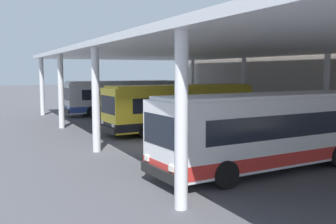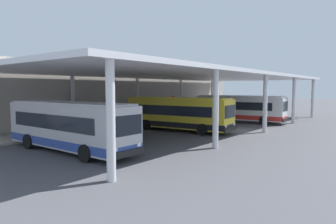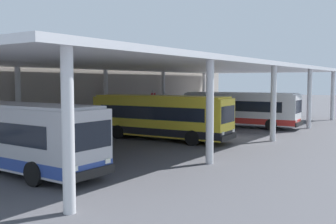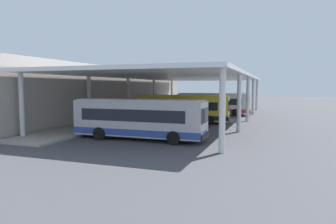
{
  "view_description": "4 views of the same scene",
  "coord_description": "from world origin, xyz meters",
  "px_view_note": "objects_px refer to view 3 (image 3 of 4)",
  "views": [
    {
      "loc": [
        19.29,
        -7.79,
        4.11
      ],
      "look_at": [
        -4.03,
        3.49,
        1.38
      ],
      "focal_mm": 41.91,
      "sensor_mm": 36.0,
      "label": 1
    },
    {
      "loc": [
        -27.19,
        -12.36,
        4.04
      ],
      "look_at": [
        -6.51,
        3.67,
        1.98
      ],
      "focal_mm": 32.35,
      "sensor_mm": 36.0,
      "label": 2
    },
    {
      "loc": [
        -26.78,
        -12.02,
        4.18
      ],
      "look_at": [
        -3.31,
        4.18,
        1.96
      ],
      "focal_mm": 42.05,
      "sensor_mm": 36.0,
      "label": 3
    },
    {
      "loc": [
        -37.08,
        -5.55,
        4.15
      ],
      "look_at": [
        -6.54,
        5.34,
        1.39
      ],
      "focal_mm": 32.06,
      "sensor_mm": 36.0,
      "label": 4
    }
  ],
  "objects_px": {
    "trash_bin": "(152,117)",
    "banner_sign": "(153,104)",
    "bus_nearest_bay": "(12,135)",
    "bus_second_bay": "(160,117)",
    "bus_middle_bay": "(240,109)",
    "bench_waiting": "(127,119)"
  },
  "relations": [
    {
      "from": "bus_nearest_bay",
      "to": "bus_second_bay",
      "type": "xyz_separation_m",
      "value": [
        11.93,
        0.01,
        0.0
      ]
    },
    {
      "from": "bus_nearest_bay",
      "to": "bus_middle_bay",
      "type": "height_order",
      "value": "same"
    },
    {
      "from": "trash_bin",
      "to": "bus_second_bay",
      "type": "bearing_deg",
      "value": -140.01
    },
    {
      "from": "bus_second_bay",
      "to": "banner_sign",
      "type": "distance_m",
      "value": 10.25
    },
    {
      "from": "bus_middle_bay",
      "to": "bench_waiting",
      "type": "xyz_separation_m",
      "value": [
        -5.64,
        8.84,
        -0.99
      ]
    },
    {
      "from": "trash_bin",
      "to": "banner_sign",
      "type": "bearing_deg",
      "value": -135.42
    },
    {
      "from": "bus_second_bay",
      "to": "bench_waiting",
      "type": "height_order",
      "value": "bus_second_bay"
    },
    {
      "from": "bus_middle_bay",
      "to": "bench_waiting",
      "type": "distance_m",
      "value": 10.53
    },
    {
      "from": "banner_sign",
      "to": "bus_nearest_bay",
      "type": "bearing_deg",
      "value": -161.74
    },
    {
      "from": "bus_nearest_bay",
      "to": "bench_waiting",
      "type": "distance_m",
      "value": 18.53
    },
    {
      "from": "bus_second_bay",
      "to": "bench_waiting",
      "type": "bearing_deg",
      "value": 55.88
    },
    {
      "from": "bus_nearest_bay",
      "to": "banner_sign",
      "type": "bearing_deg",
      "value": 18.26
    },
    {
      "from": "bus_nearest_bay",
      "to": "bus_middle_bay",
      "type": "bearing_deg",
      "value": -3.6
    },
    {
      "from": "banner_sign",
      "to": "trash_bin",
      "type": "bearing_deg",
      "value": 44.58
    },
    {
      "from": "trash_bin",
      "to": "banner_sign",
      "type": "distance_m",
      "value": 1.59
    },
    {
      "from": "bus_second_bay",
      "to": "bus_middle_bay",
      "type": "relative_size",
      "value": 1.0
    },
    {
      "from": "bus_nearest_bay",
      "to": "bus_middle_bay",
      "type": "relative_size",
      "value": 0.99
    },
    {
      "from": "bus_nearest_bay",
      "to": "bus_second_bay",
      "type": "bearing_deg",
      "value": 0.07
    },
    {
      "from": "bus_second_bay",
      "to": "trash_bin",
      "type": "height_order",
      "value": "bus_second_bay"
    },
    {
      "from": "bus_middle_bay",
      "to": "bus_nearest_bay",
      "type": "bearing_deg",
      "value": 176.4
    },
    {
      "from": "bench_waiting",
      "to": "banner_sign",
      "type": "xyz_separation_m",
      "value": [
        2.88,
        -0.88,
        1.32
      ]
    },
    {
      "from": "bus_second_bay",
      "to": "trash_bin",
      "type": "xyz_separation_m",
      "value": [
        8.55,
        7.17,
        -0.98
      ]
    }
  ]
}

